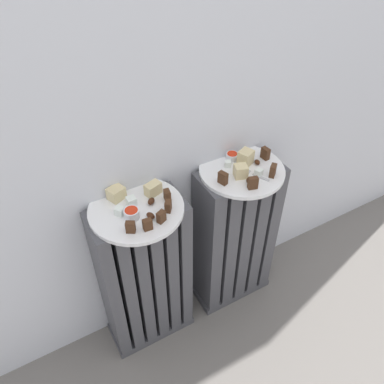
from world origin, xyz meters
The scene contains 30 objects.
ground_plane centered at (0.00, 0.00, 0.00)m, with size 6.00×6.00×0.00m, color slate.
radiator_left centered at (-0.18, 0.28, 0.30)m, with size 0.30×0.14×0.61m.
radiator_right centered at (0.18, 0.28, 0.30)m, with size 0.30×0.14×0.61m.
plate_left centered at (-0.18, 0.28, 0.62)m, with size 0.27×0.27×0.01m, color white.
plate_right centered at (0.18, 0.28, 0.62)m, with size 0.27×0.27×0.01m, color white.
dark_cake_slice_left_0 centered at (-0.23, 0.20, 0.64)m, with size 0.02×0.02×0.03m, color #472B19.
dark_cake_slice_left_1 centered at (-0.18, 0.19, 0.64)m, with size 0.02×0.02×0.03m, color #472B19.
dark_cake_slice_left_2 centered at (-0.14, 0.20, 0.64)m, with size 0.02×0.02×0.03m, color #472B19.
dark_cake_slice_left_3 centered at (-0.11, 0.22, 0.64)m, with size 0.02×0.02×0.03m, color #472B19.
dark_cake_slice_left_4 centered at (-0.09, 0.27, 0.64)m, with size 0.02×0.02×0.03m, color #472B19.
marble_cake_slice_left_0 centered at (-0.21, 0.34, 0.64)m, with size 0.04×0.04×0.04m, color beige.
marble_cake_slice_left_1 centered at (-0.11, 0.31, 0.64)m, with size 0.05×0.03×0.04m, color beige.
turkish_delight_left_0 centered at (-0.18, 0.30, 0.64)m, with size 0.02×0.02×0.02m, color white.
turkish_delight_left_1 centered at (-0.23, 0.28, 0.63)m, with size 0.02×0.02×0.02m, color white.
medjool_date_left_0 centered at (-0.13, 0.27, 0.63)m, with size 0.03×0.02×0.02m, color #3D1E0F.
medjool_date_left_1 centered at (-0.16, 0.22, 0.63)m, with size 0.03×0.02×0.02m, color #3D1E0F.
jam_bowl_left centered at (-0.20, 0.25, 0.64)m, with size 0.04×0.04×0.03m.
dark_cake_slice_right_0 centered at (0.09, 0.25, 0.64)m, with size 0.03×0.02×0.04m, color #472B19.
dark_cake_slice_right_1 centered at (0.15, 0.19, 0.64)m, with size 0.03×0.02×0.04m, color #472B19.
dark_cake_slice_right_2 centered at (0.24, 0.21, 0.64)m, with size 0.03×0.02×0.04m, color #472B19.
dark_cake_slice_right_3 centered at (0.27, 0.29, 0.64)m, with size 0.03×0.02×0.04m, color #472B19.
marble_cake_slice_right_0 centered at (0.20, 0.30, 0.65)m, with size 0.04×0.04×0.05m, color beige.
marble_cake_slice_right_1 centered at (0.15, 0.25, 0.64)m, with size 0.04×0.04×0.04m, color beige.
turkish_delight_right_0 centered at (0.15, 0.31, 0.63)m, with size 0.02×0.02×0.02m, color white.
turkish_delight_right_1 centered at (0.20, 0.23, 0.63)m, with size 0.02×0.02×0.02m, color white.
medjool_date_right_0 centered at (0.23, 0.28, 0.63)m, with size 0.02×0.02×0.01m, color #3D1E0F.
medjool_date_right_1 centered at (0.16, 0.21, 0.63)m, with size 0.02×0.02×0.02m, color #3D1E0F.
medjool_date_right_2 centered at (0.22, 0.33, 0.63)m, with size 0.03×0.02×0.01m, color #3D1E0F.
jam_bowl_right centered at (0.18, 0.34, 0.63)m, with size 0.04×0.04×0.02m.
fork centered at (0.19, 0.24, 0.62)m, with size 0.05×0.09×0.00m.
Camera 1 is at (-0.43, -0.48, 1.37)m, focal length 36.75 mm.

